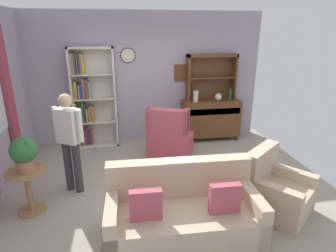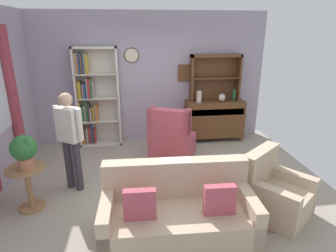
{
  "view_description": "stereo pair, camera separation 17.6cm",
  "coord_description": "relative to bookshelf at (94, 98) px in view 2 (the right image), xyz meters",
  "views": [
    {
      "loc": [
        -0.63,
        -4.03,
        2.43
      ],
      "look_at": [
        0.1,
        0.2,
        0.95
      ],
      "focal_mm": 30.15,
      "sensor_mm": 36.0,
      "label": 1
    },
    {
      "loc": [
        -0.46,
        -4.05,
        2.43
      ],
      "look_at": [
        0.1,
        0.2,
        0.95
      ],
      "focal_mm": 30.15,
      "sensor_mm": 36.0,
      "label": 2
    }
  ],
  "objects": [
    {
      "name": "sideboard",
      "position": [
        2.63,
        -0.08,
        -0.53
      ],
      "size": [
        1.3,
        0.45,
        0.92
      ],
      "color": "brown",
      "rests_on": "ground_plane"
    },
    {
      "name": "bottle_wine",
      "position": [
        3.02,
        -0.17,
        0.01
      ],
      "size": [
        0.07,
        0.07,
        0.27
      ],
      "primitive_type": "cylinder",
      "color": "#194223",
      "rests_on": "sideboard"
    },
    {
      "name": "area_rug",
      "position": [
        1.46,
        -2.24,
        -1.04
      ],
      "size": [
        2.3,
        2.11,
        0.01
      ],
      "primitive_type": "cube",
      "color": "#846651",
      "rests_on": "ground_plane"
    },
    {
      "name": "sideboard_hutch",
      "position": [
        2.63,
        0.03,
        0.52
      ],
      "size": [
        1.1,
        0.26,
        1.0
      ],
      "color": "brown",
      "rests_on": "sideboard"
    },
    {
      "name": "bookshelf",
      "position": [
        0.0,
        0.0,
        0.0
      ],
      "size": [
        0.9,
        0.3,
        2.1
      ],
      "color": "silver",
      "rests_on": "ground_plane"
    },
    {
      "name": "coffee_table",
      "position": [
        1.28,
        -2.26,
        -0.69
      ],
      "size": [
        0.8,
        0.5,
        0.42
      ],
      "color": "brown",
      "rests_on": "ground_plane"
    },
    {
      "name": "ground_plane",
      "position": [
        1.26,
        -1.94,
        -1.05
      ],
      "size": [
        5.4,
        4.6,
        0.02
      ],
      "primitive_type": "cube",
      "color": "#9E9384"
    },
    {
      "name": "wingback_chair",
      "position": [
        1.54,
        -0.93,
        -0.66
      ],
      "size": [
        1.04,
        1.05,
        1.05
      ],
      "color": "#B74C5B",
      "rests_on": "ground_plane"
    },
    {
      "name": "plant_stand",
      "position": [
        -0.68,
        -2.32,
        -0.65
      ],
      "size": [
        0.52,
        0.52,
        0.64
      ],
      "color": "#997047",
      "rests_on": "ground_plane"
    },
    {
      "name": "potted_plant_large",
      "position": [
        -0.65,
        -2.35,
        -0.13
      ],
      "size": [
        0.34,
        0.34,
        0.47
      ],
      "color": "#AD6B4C",
      "rests_on": "plant_stand"
    },
    {
      "name": "person_reading",
      "position": [
        -0.16,
        -1.85,
        -0.13
      ],
      "size": [
        0.48,
        0.35,
        1.56
      ],
      "color": "#38333D",
      "rests_on": "ground_plane"
    },
    {
      "name": "wall_back",
      "position": [
        1.26,
        0.19,
        0.36
      ],
      "size": [
        5.0,
        0.09,
        2.8
      ],
      "color": "#A399AD",
      "rests_on": "ground_plane"
    },
    {
      "name": "armchair_floral",
      "position": [
        2.68,
        -2.88,
        -0.75
      ],
      "size": [
        1.07,
        1.08,
        0.88
      ],
      "color": "#C6AD8E",
      "rests_on": "ground_plane"
    },
    {
      "name": "vase_tall",
      "position": [
        2.24,
        -0.16,
        0.0
      ],
      "size": [
        0.11,
        0.11,
        0.25
      ],
      "primitive_type": "cylinder",
      "color": "beige",
      "rests_on": "sideboard"
    },
    {
      "name": "couch_floral",
      "position": [
        1.29,
        -3.16,
        -0.73
      ],
      "size": [
        1.83,
        0.91,
        0.9
      ],
      "color": "#C6AD8E",
      "rests_on": "ground_plane"
    },
    {
      "name": "book_stack",
      "position": [
        1.29,
        -2.29,
        -0.58
      ],
      "size": [
        0.18,
        0.15,
        0.08
      ],
      "color": "#337247",
      "rests_on": "coffee_table"
    },
    {
      "name": "vase_round",
      "position": [
        2.76,
        -0.15,
        -0.04
      ],
      "size": [
        0.15,
        0.15,
        0.17
      ],
      "primitive_type": "ellipsoid",
      "color": "beige",
      "rests_on": "sideboard"
    }
  ]
}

